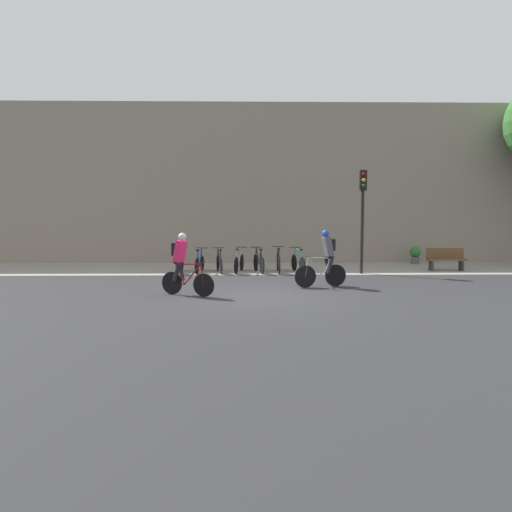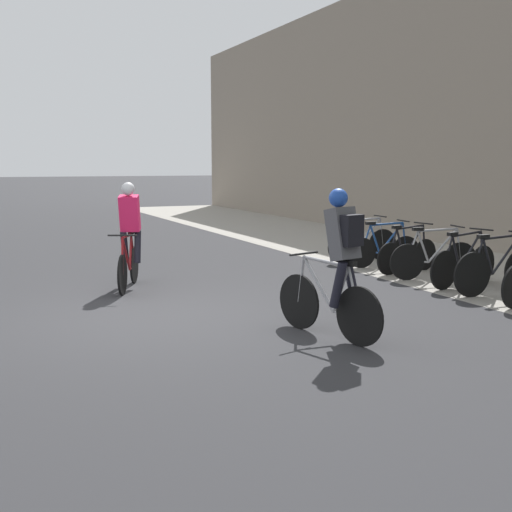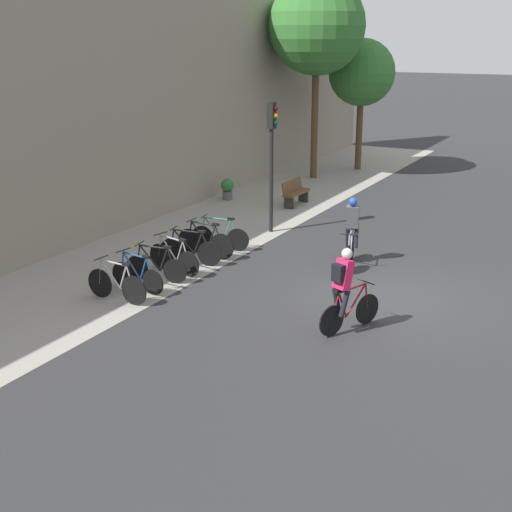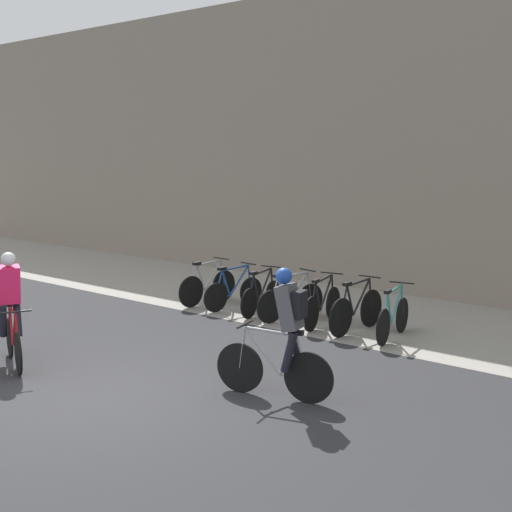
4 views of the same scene
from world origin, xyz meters
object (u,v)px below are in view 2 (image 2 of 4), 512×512
object	(u,v)px
cyclist_pink	(129,231)
parked_bike_1	(384,248)
parked_bike_3	(434,257)
parked_bike_5	(497,269)
parked_bike_0	(363,243)
cyclist_grey	(338,261)
parked_bike_4	(464,263)
parked_bike_2	(407,253)

from	to	relation	value
cyclist_pink	parked_bike_1	bearing A→B (deg)	89.86
parked_bike_3	parked_bike_5	xyz separation A→B (m)	(1.52, 0.00, 0.02)
parked_bike_0	parked_bike_5	distance (m)	3.81
cyclist_grey	cyclist_pink	bearing A→B (deg)	-161.34
cyclist_grey	parked_bike_3	xyz separation A→B (m)	(-2.75, 3.71, -0.55)
cyclist_pink	parked_bike_4	size ratio (longest dim) A/B	1.04
cyclist_grey	parked_bike_2	size ratio (longest dim) A/B	1.13
cyclist_grey	parked_bike_4	xyz separation A→B (m)	(-1.99, 3.71, -0.55)
cyclist_grey	parked_bike_3	size ratio (longest dim) A/B	1.06
parked_bike_0	parked_bike_5	size ratio (longest dim) A/B	0.95
parked_bike_0	parked_bike_2	xyz separation A→B (m)	(1.52, -0.00, -0.02)
parked_bike_1	parked_bike_2	size ratio (longest dim) A/B	1.00
parked_bike_1	parked_bike_4	world-z (taller)	parked_bike_4
parked_bike_4	parked_bike_2	bearing A→B (deg)	180.00
parked_bike_2	parked_bike_3	bearing A→B (deg)	-0.00
cyclist_grey	parked_bike_1	bearing A→B (deg)	139.05
parked_bike_1	cyclist_grey	bearing A→B (deg)	-40.95
parked_bike_2	parked_bike_4	distance (m)	1.52
cyclist_grey	parked_bike_3	bearing A→B (deg)	126.58
cyclist_pink	parked_bike_3	world-z (taller)	cyclist_pink
parked_bike_0	parked_bike_2	size ratio (longest dim) A/B	1.05
parked_bike_1	parked_bike_3	xyz separation A→B (m)	(1.52, 0.00, 0.02)
cyclist_pink	parked_bike_5	world-z (taller)	cyclist_pink
parked_bike_2	parked_bike_5	size ratio (longest dim) A/B	0.91
parked_bike_1	parked_bike_4	xyz separation A→B (m)	(2.29, -0.00, 0.02)
parked_bike_1	parked_bike_5	bearing A→B (deg)	0.02
cyclist_grey	parked_bike_0	world-z (taller)	cyclist_grey
parked_bike_0	parked_bike_5	world-z (taller)	parked_bike_5
cyclist_grey	parked_bike_4	bearing A→B (deg)	118.18
cyclist_grey	parked_bike_5	bearing A→B (deg)	108.32
cyclist_pink	parked_bike_2	bearing A→B (deg)	81.44
parked_bike_4	parked_bike_3	bearing A→B (deg)	179.99
cyclist_pink	cyclist_grey	bearing A→B (deg)	18.66
parked_bike_5	parked_bike_4	bearing A→B (deg)	-179.92
parked_bike_1	parked_bike_2	bearing A→B (deg)	0.01
cyclist_pink	parked_bike_0	bearing A→B (deg)	98.26
cyclist_grey	parked_bike_1	size ratio (longest dim) A/B	1.12
cyclist_pink	parked_bike_0	xyz separation A→B (m)	(-0.75, 5.16, -0.54)
parked_bike_0	parked_bike_1	distance (m)	0.76
parked_bike_5	cyclist_pink	bearing A→B (deg)	-120.67
parked_bike_0	parked_bike_5	xyz separation A→B (m)	(3.81, -0.00, 0.01)
parked_bike_0	parked_bike_4	xyz separation A→B (m)	(3.05, -0.00, -0.01)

